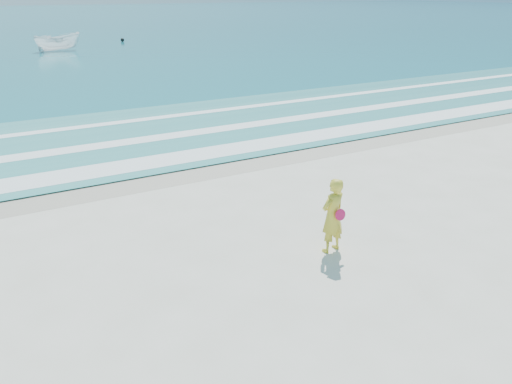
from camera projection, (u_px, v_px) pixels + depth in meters
ground at (349, 309)px, 9.69m from camera, size 400.00×400.00×0.00m
wet_sand at (181, 171)px, 16.97m from camera, size 400.00×2.40×0.00m
shallow at (138, 135)px, 21.01m from camera, size 400.00×10.00×0.01m
foam_near at (168, 159)px, 18.01m from camera, size 400.00×1.40×0.01m
foam_mid at (144, 139)px, 20.36m from camera, size 400.00×0.90×0.01m
foam_far at (122, 122)px, 23.03m from camera, size 400.00×0.60×0.01m
boat at (58, 42)px, 48.88m from camera, size 4.56×2.12×1.70m
buoy at (122, 40)px, 57.56m from camera, size 0.42×0.42×0.42m
woman at (333, 216)px, 11.51m from camera, size 0.73×0.55×1.82m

